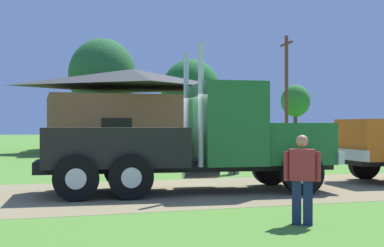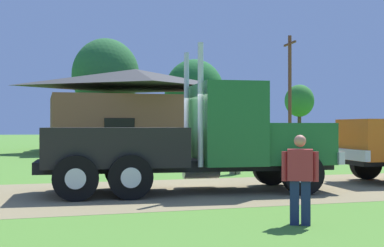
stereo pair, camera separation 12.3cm
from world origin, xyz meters
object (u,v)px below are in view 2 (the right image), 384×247
Objects in this scene: truck_foreground_white at (194,143)px; visitor_standing_near at (300,177)px; visitor_far_side at (235,147)px; utility_pole_near at (290,89)px; shed_building at (136,112)px.

visitor_standing_near is (0.39, -4.97, -0.43)m from truck_foreground_white.
visitor_far_side is at bearing 75.03° from visitor_standing_near.
visitor_far_side is (2.91, 4.44, -0.29)m from truck_foreground_white.
truck_foreground_white is at bearing -122.77° from utility_pole_near.
truck_foreground_white reaches higher than visitor_standing_near.
truck_foreground_white reaches higher than visitor_far_side.
visitor_standing_near is at bearing -117.14° from utility_pole_near.
utility_pole_near is (14.40, 22.37, 3.22)m from truck_foreground_white.
truck_foreground_white is 26.80m from utility_pole_near.
shed_building is (2.72, 22.07, 1.42)m from truck_foreground_white.
utility_pole_near is at bearing 1.49° from shed_building.
truck_foreground_white is 5.02× the size of visitor_standing_near.
utility_pole_near is (14.01, 27.34, 3.65)m from visitor_standing_near.
utility_pole_near reaches higher than truck_foreground_white.
utility_pole_near reaches higher than visitor_standing_near.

